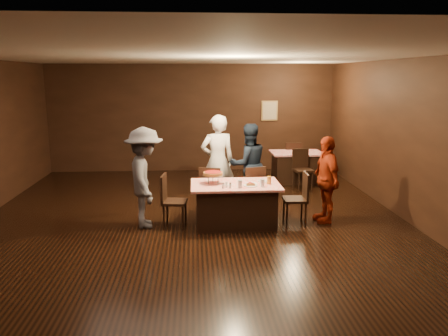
{
  "coord_description": "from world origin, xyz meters",
  "views": [
    {
      "loc": [
        0.04,
        -7.38,
        2.68
      ],
      "look_at": [
        0.59,
        0.52,
        1.0
      ],
      "focal_mm": 35.0,
      "sensor_mm": 36.0,
      "label": 1
    }
  ],
  "objects_px": {
    "back_table": "(296,167)",
    "diner_white_jacket": "(218,161)",
    "chair_end_left": "(174,201)",
    "diner_red_shirt": "(326,179)",
    "chair_back_far": "(291,159)",
    "diner_grey_knit": "(145,178)",
    "glass_amber": "(269,180)",
    "chair_end_right": "(295,198)",
    "main_table": "(235,204)",
    "diner_navy_hoodie": "(248,164)",
    "plate_empty": "(264,181)",
    "chair_far_left": "(212,189)",
    "pizza_stand": "(213,174)",
    "glass_front_right": "(262,183)",
    "chair_far_right": "(252,189)",
    "chair_back_near": "(303,169)",
    "glass_front_left": "(240,184)"
  },
  "relations": [
    {
      "from": "diner_red_shirt",
      "to": "glass_amber",
      "type": "bearing_deg",
      "value": -88.38
    },
    {
      "from": "chair_far_right",
      "to": "pizza_stand",
      "type": "relative_size",
      "value": 2.5
    },
    {
      "from": "back_table",
      "to": "chair_end_left",
      "type": "bearing_deg",
      "value": -132.99
    },
    {
      "from": "chair_back_near",
      "to": "diner_grey_knit",
      "type": "relative_size",
      "value": 0.53
    },
    {
      "from": "chair_end_left",
      "to": "chair_back_far",
      "type": "relative_size",
      "value": 1.0
    },
    {
      "from": "back_table",
      "to": "diner_white_jacket",
      "type": "xyz_separation_m",
      "value": [
        -2.13,
        -2.0,
        0.57
      ]
    },
    {
      "from": "diner_grey_knit",
      "to": "pizza_stand",
      "type": "relative_size",
      "value": 4.73
    },
    {
      "from": "main_table",
      "to": "diner_navy_hoodie",
      "type": "bearing_deg",
      "value": 73.1
    },
    {
      "from": "diner_red_shirt",
      "to": "plate_empty",
      "type": "xyz_separation_m",
      "value": [
        -1.14,
        0.07,
        -0.03
      ]
    },
    {
      "from": "chair_back_far",
      "to": "diner_red_shirt",
      "type": "xyz_separation_m",
      "value": [
        -0.19,
        -3.71,
        0.33
      ]
    },
    {
      "from": "main_table",
      "to": "diner_navy_hoodie",
      "type": "height_order",
      "value": "diner_navy_hoodie"
    },
    {
      "from": "chair_back_far",
      "to": "diner_grey_knit",
      "type": "relative_size",
      "value": 0.53
    },
    {
      "from": "diner_red_shirt",
      "to": "pizza_stand",
      "type": "xyz_separation_m",
      "value": [
        -2.09,
        -0.03,
        0.15
      ]
    },
    {
      "from": "plate_empty",
      "to": "diner_navy_hoodie",
      "type": "bearing_deg",
      "value": 97.47
    },
    {
      "from": "diner_white_jacket",
      "to": "plate_empty",
      "type": "xyz_separation_m",
      "value": [
        0.81,
        -1.04,
        -0.18
      ]
    },
    {
      "from": "diner_navy_hoodie",
      "to": "chair_far_right",
      "type": "bearing_deg",
      "value": 76.43
    },
    {
      "from": "chair_end_left",
      "to": "chair_back_far",
      "type": "distance_m",
      "value": 4.82
    },
    {
      "from": "diner_white_jacket",
      "to": "diner_grey_knit",
      "type": "distance_m",
      "value": 1.78
    },
    {
      "from": "chair_end_right",
      "to": "chair_back_near",
      "type": "xyz_separation_m",
      "value": [
        0.78,
        2.49,
        0.0
      ]
    },
    {
      "from": "chair_back_near",
      "to": "diner_grey_knit",
      "type": "bearing_deg",
      "value": -155.36
    },
    {
      "from": "chair_end_right",
      "to": "pizza_stand",
      "type": "distance_m",
      "value": 1.57
    },
    {
      "from": "chair_far_left",
      "to": "chair_end_left",
      "type": "distance_m",
      "value": 1.03
    },
    {
      "from": "chair_back_far",
      "to": "diner_red_shirt",
      "type": "bearing_deg",
      "value": 85.3
    },
    {
      "from": "chair_back_near",
      "to": "glass_front_left",
      "type": "xyz_separation_m",
      "value": [
        -1.83,
        -2.79,
        0.37
      ]
    },
    {
      "from": "chair_end_left",
      "to": "diner_red_shirt",
      "type": "height_order",
      "value": "diner_red_shirt"
    },
    {
      "from": "main_table",
      "to": "glass_front_right",
      "type": "height_order",
      "value": "glass_front_right"
    },
    {
      "from": "chair_far_left",
      "to": "diner_white_jacket",
      "type": "distance_m",
      "value": 0.67
    },
    {
      "from": "main_table",
      "to": "chair_end_left",
      "type": "relative_size",
      "value": 1.68
    },
    {
      "from": "chair_back_far",
      "to": "pizza_stand",
      "type": "xyz_separation_m",
      "value": [
        -2.28,
        -3.74,
        0.48
      ]
    },
    {
      "from": "chair_far_left",
      "to": "diner_navy_hoodie",
      "type": "distance_m",
      "value": 1.05
    },
    {
      "from": "diner_navy_hoodie",
      "to": "pizza_stand",
      "type": "relative_size",
      "value": 4.51
    },
    {
      "from": "chair_end_left",
      "to": "diner_red_shirt",
      "type": "distance_m",
      "value": 2.81
    },
    {
      "from": "chair_end_left",
      "to": "plate_empty",
      "type": "bearing_deg",
      "value": -77.53
    },
    {
      "from": "main_table",
      "to": "diner_red_shirt",
      "type": "relative_size",
      "value": 0.99
    },
    {
      "from": "back_table",
      "to": "glass_amber",
      "type": "distance_m",
      "value": 3.52
    },
    {
      "from": "back_table",
      "to": "glass_amber",
      "type": "xyz_separation_m",
      "value": [
        -1.28,
        -3.24,
        0.46
      ]
    },
    {
      "from": "pizza_stand",
      "to": "diner_navy_hoodie",
      "type": "bearing_deg",
      "value": 57.65
    },
    {
      "from": "back_table",
      "to": "pizza_stand",
      "type": "bearing_deg",
      "value": -125.91
    },
    {
      "from": "chair_end_right",
      "to": "diner_white_jacket",
      "type": "distance_m",
      "value": 1.87
    },
    {
      "from": "chair_far_right",
      "to": "glass_front_right",
      "type": "xyz_separation_m",
      "value": [
        0.05,
        -1.0,
        0.37
      ]
    },
    {
      "from": "chair_back_near",
      "to": "glass_amber",
      "type": "height_order",
      "value": "chair_back_near"
    },
    {
      "from": "back_table",
      "to": "chair_back_far",
      "type": "xyz_separation_m",
      "value": [
        0.0,
        0.6,
        0.09
      ]
    },
    {
      "from": "plate_empty",
      "to": "pizza_stand",
      "type": "bearing_deg",
      "value": -173.99
    },
    {
      "from": "main_table",
      "to": "glass_front_right",
      "type": "bearing_deg",
      "value": -29.05
    },
    {
      "from": "chair_far_right",
      "to": "chair_end_right",
      "type": "relative_size",
      "value": 1.0
    },
    {
      "from": "chair_end_left",
      "to": "diner_red_shirt",
      "type": "bearing_deg",
      "value": -81.0
    },
    {
      "from": "glass_front_right",
      "to": "diner_navy_hoodie",
      "type": "bearing_deg",
      "value": 91.91
    },
    {
      "from": "diner_white_jacket",
      "to": "diner_navy_hoodie",
      "type": "xyz_separation_m",
      "value": [
        0.65,
        0.12,
        -0.1
      ]
    },
    {
      "from": "back_table",
      "to": "glass_amber",
      "type": "relative_size",
      "value": 9.29
    },
    {
      "from": "chair_back_far",
      "to": "plate_empty",
      "type": "relative_size",
      "value": 3.8
    }
  ]
}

